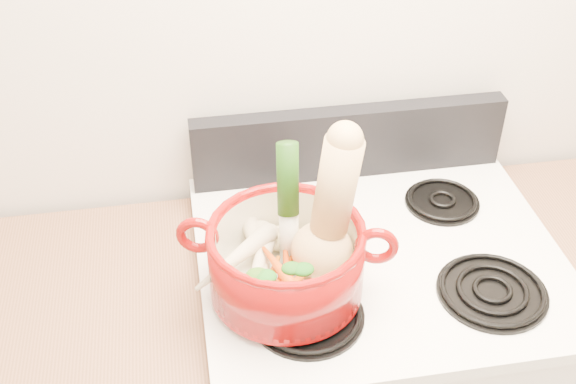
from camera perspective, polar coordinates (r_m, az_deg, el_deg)
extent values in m
cube|color=silver|center=(1.67, 4.90, 12.40)|extent=(3.50, 0.02, 2.60)
cube|color=white|center=(1.59, 7.20, -5.12)|extent=(0.78, 0.67, 0.03)
cube|color=black|center=(1.75, 4.85, 3.97)|extent=(0.76, 0.05, 0.18)
cylinder|color=black|center=(1.42, 1.54, -9.60)|extent=(0.22, 0.22, 0.02)
cylinder|color=black|center=(1.52, 15.84, -7.49)|extent=(0.22, 0.22, 0.02)
cylinder|color=black|center=(1.64, -0.45, -2.04)|extent=(0.17, 0.17, 0.02)
cylinder|color=black|center=(1.73, 12.09, -0.65)|extent=(0.17, 0.17, 0.02)
cylinder|color=maroon|center=(1.41, -0.14, -5.41)|extent=(0.37, 0.37, 0.15)
torus|color=maroon|center=(1.40, -7.17, -3.41)|extent=(0.09, 0.04, 0.08)
torus|color=maroon|center=(1.37, 7.02, -4.24)|extent=(0.09, 0.04, 0.08)
cylinder|color=beige|center=(1.39, 0.08, -1.01)|extent=(0.05, 0.09, 0.28)
ellipsoid|color=#DAC886|center=(1.49, -0.73, -3.73)|extent=(0.09, 0.07, 0.05)
cone|color=beige|center=(1.43, -1.90, -5.65)|extent=(0.06, 0.21, 0.06)
cone|color=#EEE4C1|center=(1.41, -2.37, -5.95)|extent=(0.12, 0.21, 0.06)
cone|color=beige|center=(1.44, -2.26, -4.69)|extent=(0.06, 0.20, 0.06)
cone|color=beige|center=(1.41, -4.27, -5.19)|extent=(0.19, 0.15, 0.06)
cone|color=#CD580A|center=(1.38, -0.77, -7.62)|extent=(0.11, 0.16, 0.05)
cone|color=#D1640A|center=(1.38, -1.57, -7.44)|extent=(0.09, 0.15, 0.05)
cone|color=#C24209|center=(1.40, -0.01, -6.56)|extent=(0.04, 0.16, 0.04)
cone|color=#BA4809|center=(1.35, -0.02, -7.79)|extent=(0.13, 0.12, 0.04)
cone|color=#CC3C0A|center=(1.38, -0.46, -6.47)|extent=(0.08, 0.16, 0.04)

